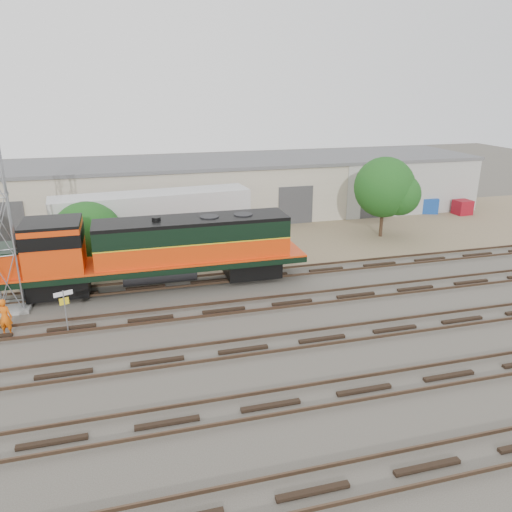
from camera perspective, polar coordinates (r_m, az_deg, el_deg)
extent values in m
plane|color=#47423A|center=(26.59, -3.03, -7.68)|extent=(140.00, 140.00, 0.00)
cube|color=#726047|center=(40.36, -7.59, 1.66)|extent=(80.00, 16.00, 0.02)
cube|color=black|center=(17.06, 6.53, -25.18)|extent=(80.00, 2.40, 0.14)
cube|color=#4C3828|center=(16.48, 7.61, -26.54)|extent=(80.00, 0.08, 0.14)
cube|color=#4C3828|center=(17.47, 5.57, -23.23)|extent=(80.00, 0.08, 0.14)
cube|color=black|center=(20.31, 1.69, -16.72)|extent=(80.00, 2.40, 0.14)
cube|color=#4C3828|center=(19.65, 2.36, -17.61)|extent=(80.00, 0.08, 0.14)
cube|color=#4C3828|center=(20.82, 1.08, -15.25)|extent=(80.00, 0.08, 0.14)
cube|color=black|center=(23.97, -1.47, -10.65)|extent=(80.00, 2.40, 0.14)
cube|color=#4C3828|center=(23.27, -1.03, -11.23)|extent=(80.00, 0.08, 0.14)
cube|color=#4C3828|center=(24.54, -1.90, -9.53)|extent=(80.00, 0.08, 0.14)
cube|color=black|center=(27.88, -3.69, -6.21)|extent=(80.00, 2.40, 0.14)
cube|color=#4C3828|center=(27.15, -3.38, -6.60)|extent=(80.00, 0.08, 0.14)
cube|color=#4C3828|center=(28.49, -4.01, -5.33)|extent=(80.00, 0.08, 0.14)
cube|color=black|center=(31.94, -5.34, -2.87)|extent=(80.00, 2.40, 0.14)
cube|color=#4C3828|center=(31.20, -5.10, -3.13)|extent=(80.00, 0.08, 0.14)
cube|color=#4C3828|center=(32.58, -5.58, -2.17)|extent=(80.00, 0.08, 0.14)
cube|color=#C0B6A0|center=(47.46, -9.08, 7.31)|extent=(58.00, 10.00, 5.00)
cube|color=#59595B|center=(47.00, -9.24, 10.47)|extent=(58.40, 10.40, 0.30)
cube|color=#999993|center=(50.09, 17.73, 7.26)|extent=(14.00, 0.10, 5.00)
cube|color=#333335|center=(43.41, -26.90, 3.30)|extent=(3.20, 0.12, 3.40)
cube|color=#333335|center=(42.46, -16.31, 4.29)|extent=(3.20, 0.12, 3.40)
cube|color=#333335|center=(43.00, -5.59, 5.15)|extent=(3.20, 0.12, 3.40)
cube|color=#333335|center=(44.98, 4.55, 5.80)|extent=(3.20, 0.12, 3.40)
cube|color=#333335|center=(48.22, 13.60, 6.23)|extent=(3.20, 0.12, 3.40)
cube|color=black|center=(31.56, -21.56, -3.02)|extent=(3.40, 2.55, 1.06)
cube|color=black|center=(32.22, -0.52, -1.18)|extent=(3.40, 2.55, 1.06)
cube|color=black|center=(31.10, -11.00, -0.89)|extent=(18.08, 3.19, 0.37)
cylinder|color=black|center=(31.33, -10.93, -2.04)|extent=(4.47, 1.17, 1.17)
cube|color=red|center=(31.03, -7.19, 0.88)|extent=(11.70, 2.77, 1.28)
cube|color=black|center=(30.69, -7.28, 2.96)|extent=(11.70, 2.77, 1.06)
cube|color=black|center=(30.52, -7.33, 4.11)|extent=(11.70, 2.77, 0.21)
cube|color=red|center=(30.82, -22.07, 0.93)|extent=(3.19, 3.19, 2.77)
cube|color=black|center=(30.44, -22.41, 3.56)|extent=(3.19, 3.19, 0.17)
cube|color=red|center=(31.43, -26.34, -0.57)|extent=(1.70, 2.55, 1.49)
cube|color=gray|center=(31.22, -25.97, -5.30)|extent=(1.87, 1.87, 0.20)
cylinder|color=gray|center=(29.84, -26.46, 6.42)|extent=(0.09, 0.09, 12.48)
cylinder|color=gray|center=(28.74, -26.85, 5.95)|extent=(0.09, 0.09, 12.48)
cylinder|color=gray|center=(26.94, -20.94, -5.96)|extent=(0.07, 0.07, 2.27)
cube|color=white|center=(26.56, -21.19, -4.04)|extent=(0.88, 0.37, 0.23)
cube|color=yellow|center=(26.72, -21.08, -4.85)|extent=(0.45, 0.20, 0.36)
imported|color=#E45B0C|center=(27.95, -26.78, -6.25)|extent=(0.80, 0.62, 1.95)
cube|color=silver|center=(37.93, -11.68, 4.89)|extent=(14.58, 4.17, 2.99)
cube|color=black|center=(39.75, -3.41, 2.34)|extent=(2.90, 3.00, 1.11)
cube|color=black|center=(37.07, -19.62, 0.27)|extent=(0.17, 0.17, 1.44)
cube|color=black|center=(39.19, -19.72, 1.24)|extent=(0.17, 0.17, 1.44)
cube|color=#154196|center=(51.85, 19.09, 5.51)|extent=(2.00, 1.93, 1.50)
cube|color=maroon|center=(52.34, 22.53, 5.16)|extent=(1.58, 1.49, 1.40)
cylinder|color=#382619|center=(36.18, -18.35, -0.88)|extent=(0.33, 0.33, 0.44)
sphere|color=#144818|center=(35.60, -18.66, 2.03)|extent=(4.86, 4.86, 4.86)
sphere|color=#144818|center=(34.99, -17.05, 1.08)|extent=(3.40, 3.40, 3.40)
cylinder|color=#382619|center=(42.35, 14.14, 3.76)|extent=(0.28, 0.28, 2.42)
sphere|color=#144818|center=(41.71, 14.46, 7.62)|extent=(4.85, 4.85, 4.85)
sphere|color=#144818|center=(41.67, 16.06, 6.79)|extent=(3.39, 3.39, 3.39)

